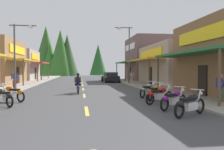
% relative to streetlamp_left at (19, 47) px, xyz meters
% --- Properties ---
extents(ground, '(10.35, 79.37, 0.10)m').
position_rel_streetlamp_left_xyz_m(ground, '(5.22, 6.67, -3.71)').
color(ground, '#424244').
extents(sidewalk_left, '(2.61, 79.37, 0.12)m').
position_rel_streetlamp_left_xyz_m(sidewalk_left, '(-1.26, 6.67, -3.60)').
color(sidewalk_left, '#9E9991').
rests_on(sidewalk_left, ground).
extents(sidewalk_right, '(2.61, 79.37, 0.12)m').
position_rel_streetlamp_left_xyz_m(sidewalk_right, '(11.70, 6.67, -3.60)').
color(sidewalk_right, gray).
rests_on(sidewalk_right, ground).
extents(centerline_dashes, '(0.16, 54.36, 0.01)m').
position_rel_streetlamp_left_xyz_m(centerline_dashes, '(5.22, 9.78, -3.65)').
color(centerline_dashes, '#E0C64C').
rests_on(centerline_dashes, ground).
extents(storefront_left_far, '(10.25, 9.21, 4.98)m').
position_rel_streetlamp_left_xyz_m(storefront_left_far, '(-6.75, 21.28, -1.17)').
color(storefront_left_far, gray).
rests_on(storefront_left_far, ground).
extents(storefront_right_middle, '(8.72, 11.08, 4.65)m').
position_rel_streetlamp_left_xyz_m(storefront_right_middle, '(16.42, 6.17, -1.33)').
color(storefront_right_middle, gray).
rests_on(storefront_right_middle, ground).
extents(storefront_right_far, '(8.18, 9.33, 6.91)m').
position_rel_streetlamp_left_xyz_m(storefront_right_far, '(16.16, 17.21, -0.20)').
color(storefront_right_far, brown).
rests_on(storefront_right_far, ground).
extents(streetlamp_left, '(2.14, 0.30, 5.52)m').
position_rel_streetlamp_left_xyz_m(streetlamp_left, '(0.00, 0.00, 0.00)').
color(streetlamp_left, '#474C51').
rests_on(streetlamp_left, ground).
extents(streetlamp_right, '(2.14, 0.30, 6.88)m').
position_rel_streetlamp_left_xyz_m(streetlamp_right, '(10.49, 7.63, 0.76)').
color(streetlamp_right, '#474C51').
rests_on(streetlamp_right, ground).
extents(motorcycle_parked_right_0, '(1.86, 1.24, 1.04)m').
position_rel_streetlamp_left_xyz_m(motorcycle_parked_right_0, '(9.23, -11.41, -3.17)').
color(motorcycle_parked_right_0, black).
rests_on(motorcycle_parked_right_0, ground).
extents(motorcycle_parked_right_1, '(1.79, 1.33, 1.04)m').
position_rel_streetlamp_left_xyz_m(motorcycle_parked_right_1, '(9.19, -9.86, -3.17)').
color(motorcycle_parked_right_1, black).
rests_on(motorcycle_parked_right_1, ground).
extents(motorcycle_parked_right_2, '(1.90, 1.17, 1.04)m').
position_rel_streetlamp_left_xyz_m(motorcycle_parked_right_2, '(9.12, -8.09, -3.17)').
color(motorcycle_parked_right_2, black).
rests_on(motorcycle_parked_right_2, ground).
extents(motorcycle_parked_right_3, '(1.47, 1.69, 1.04)m').
position_rel_streetlamp_left_xyz_m(motorcycle_parked_right_3, '(9.39, -6.53, -3.17)').
color(motorcycle_parked_right_3, black).
rests_on(motorcycle_parked_right_3, ground).
extents(motorcycle_parked_right_4, '(1.56, 1.60, 1.04)m').
position_rel_streetlamp_left_xyz_m(motorcycle_parked_right_4, '(9.37, -5.12, -3.17)').
color(motorcycle_parked_right_4, black).
rests_on(motorcycle_parked_right_4, ground).
extents(motorcycle_parked_left_3, '(1.56, 1.61, 1.04)m').
position_rel_streetlamp_left_xyz_m(motorcycle_parked_left_3, '(1.08, -7.81, -3.17)').
color(motorcycle_parked_left_3, black).
rests_on(motorcycle_parked_left_3, ground).
extents(motorcycle_parked_left_4, '(1.76, 1.37, 1.04)m').
position_rel_streetlamp_left_xyz_m(motorcycle_parked_left_4, '(1.08, -6.06, -3.17)').
color(motorcycle_parked_left_4, black).
rests_on(motorcycle_parked_left_4, ground).
extents(rider_cruising_lead, '(0.60, 2.14, 1.57)m').
position_rel_streetlamp_left_xyz_m(rider_cruising_lead, '(4.78, -2.06, -3.00)').
color(rider_cruising_lead, black).
rests_on(rider_cruising_lead, ground).
extents(pedestrian_browsing, '(0.56, 0.33, 1.65)m').
position_rel_streetlamp_left_xyz_m(pedestrian_browsing, '(11.45, 9.22, -2.70)').
color(pedestrian_browsing, '#B2A599').
rests_on(pedestrian_browsing, ground).
extents(pedestrian_waiting, '(0.40, 0.51, 1.59)m').
position_rel_streetlamp_left_xyz_m(pedestrian_waiting, '(12.33, -8.55, -2.74)').
color(pedestrian_waiting, '#3F593F').
rests_on(pedestrian_waiting, ground).
extents(pedestrian_strolling, '(0.52, 0.39, 1.74)m').
position_rel_streetlamp_left_xyz_m(pedestrian_strolling, '(-0.84, 1.79, -2.65)').
color(pedestrian_strolling, maroon).
rests_on(pedestrian_strolling, ground).
extents(parked_car_curbside, '(2.30, 4.41, 1.40)m').
position_rel_streetlamp_left_xyz_m(parked_car_curbside, '(9.20, 12.83, -2.97)').
color(parked_car_curbside, black).
rests_on(parked_car_curbside, ground).
extents(treeline_backdrop, '(21.52, 12.29, 13.97)m').
position_rel_streetlamp_left_xyz_m(treeline_backdrop, '(-0.63, 47.29, 2.40)').
color(treeline_backdrop, '#225623').
rests_on(treeline_backdrop, ground).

